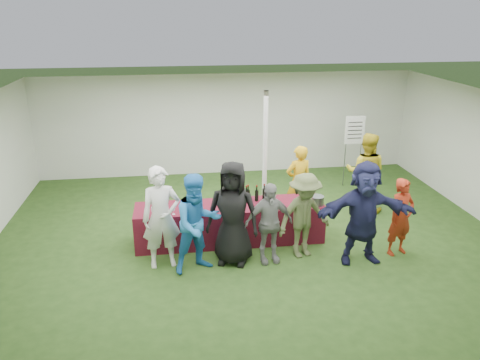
{
  "coord_description": "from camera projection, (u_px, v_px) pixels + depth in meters",
  "views": [
    {
      "loc": [
        -1.37,
        -8.23,
        4.27
      ],
      "look_at": [
        -0.22,
        -0.07,
        1.25
      ],
      "focal_mm": 35.0,
      "sensor_mm": 36.0,
      "label": 1
    }
  ],
  "objects": [
    {
      "name": "customer_3",
      "position": [
        269.0,
        223.0,
        8.18
      ],
      "size": [
        0.91,
        0.47,
        1.49
      ],
      "primitive_type": "imported",
      "rotation": [
        0.0,
        0.0,
        0.13
      ],
      "color": "gray",
      "rests_on": "ground"
    },
    {
      "name": "customer_0",
      "position": [
        161.0,
        218.0,
        7.99
      ],
      "size": [
        0.72,
        0.53,
        1.82
      ],
      "primitive_type": "imported",
      "rotation": [
        0.0,
        0.0,
        0.15
      ],
      "color": "silver",
      "rests_on": "ground"
    },
    {
      "name": "dump_bucket",
      "position": [
        317.0,
        200.0,
        8.9
      ],
      "size": [
        0.26,
        0.26,
        0.18
      ],
      "primitive_type": "cylinder",
      "color": "slate",
      "rests_on": "serving_table"
    },
    {
      "name": "staff_pourer",
      "position": [
        298.0,
        182.0,
        9.97
      ],
      "size": [
        0.65,
        0.5,
        1.6
      ],
      "primitive_type": "imported",
      "rotation": [
        0.0,
        0.0,
        3.35
      ],
      "color": "gold",
      "rests_on": "ground"
    },
    {
      "name": "serving_table",
      "position": [
        230.0,
        223.0,
        9.05
      ],
      "size": [
        3.6,
        0.8,
        0.75
      ],
      "primitive_type": "cube",
      "color": "maroon",
      "rests_on": "ground"
    },
    {
      "name": "customer_4",
      "position": [
        304.0,
        216.0,
        8.35
      ],
      "size": [
        1.15,
        0.86,
        1.59
      ],
      "primitive_type": "imported",
      "rotation": [
        0.0,
        0.0,
        0.29
      ],
      "color": "#4F5933",
      "rests_on": "ground"
    },
    {
      "name": "wine_list_sign",
      "position": [
        354.0,
        135.0,
        11.6
      ],
      "size": [
        0.5,
        0.03,
        1.8
      ],
      "color": "slate",
      "rests_on": "ground"
    },
    {
      "name": "customer_2",
      "position": [
        233.0,
        213.0,
        8.1
      ],
      "size": [
        1.06,
        0.85,
        1.87
      ],
      "primitive_type": "imported",
      "rotation": [
        0.0,
        0.0,
        -0.32
      ],
      "color": "black",
      "rests_on": "ground"
    },
    {
      "name": "customer_1",
      "position": [
        198.0,
        224.0,
        7.86
      ],
      "size": [
        1.03,
        0.91,
        1.75
      ],
      "primitive_type": "imported",
      "rotation": [
        0.0,
        0.0,
        0.35
      ],
      "color": "blue",
      "rests_on": "ground"
    },
    {
      "name": "wine_glasses",
      "position": [
        205.0,
        206.0,
        8.57
      ],
      "size": [
        2.81,
        0.12,
        0.16
      ],
      "color": "silver",
      "rests_on": "serving_table"
    },
    {
      "name": "customer_6",
      "position": [
        401.0,
        217.0,
        8.45
      ],
      "size": [
        0.61,
        0.49,
        1.46
      ],
      "primitive_type": "imported",
      "rotation": [
        0.0,
        0.0,
        0.31
      ],
      "color": "#9F2913",
      "rests_on": "ground"
    },
    {
      "name": "tent",
      "position": [
        265.0,
        154.0,
        10.02
      ],
      "size": [
        10.0,
        10.0,
        10.0
      ],
      "color": "white",
      "rests_on": "ground"
    },
    {
      "name": "ground",
      "position": [
        250.0,
        237.0,
        9.3
      ],
      "size": [
        60.0,
        60.0,
        0.0
      ],
      "primitive_type": "plane",
      "color": "#284719",
      "rests_on": "ground"
    },
    {
      "name": "wine_bottles",
      "position": [
        257.0,
        195.0,
        9.1
      ],
      "size": [
        0.51,
        0.12,
        0.32
      ],
      "color": "black",
      "rests_on": "serving_table"
    },
    {
      "name": "staff_back",
      "position": [
        365.0,
        172.0,
        10.28
      ],
      "size": [
        1.07,
        0.99,
        1.78
      ],
      "primitive_type": "imported",
      "rotation": [
        0.0,
        0.0,
        2.68
      ],
      "color": "gold",
      "rests_on": "ground"
    },
    {
      "name": "bar_towel",
      "position": [
        311.0,
        199.0,
        9.17
      ],
      "size": [
        0.25,
        0.18,
        0.03
      ],
      "primitive_type": "cube",
      "color": "white",
      "rests_on": "serving_table"
    },
    {
      "name": "customer_5",
      "position": [
        364.0,
        213.0,
        8.12
      ],
      "size": [
        1.75,
        0.6,
        1.87
      ],
      "primitive_type": "imported",
      "rotation": [
        0.0,
        0.0,
        -0.03
      ],
      "color": "#1B1D41",
      "rests_on": "ground"
    },
    {
      "name": "water_bottle",
      "position": [
        234.0,
        198.0,
        8.97
      ],
      "size": [
        0.07,
        0.07,
        0.23
      ],
      "color": "silver",
      "rests_on": "serving_table"
    }
  ]
}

